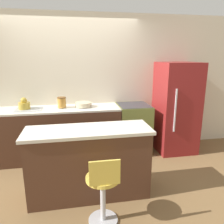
# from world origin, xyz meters

# --- Properties ---
(ground_plane) EXTENTS (14.00, 14.00, 0.00)m
(ground_plane) POSITION_xyz_m (0.00, 0.00, 0.00)
(ground_plane) COLOR brown
(wall_back) EXTENTS (8.00, 0.06, 2.60)m
(wall_back) POSITION_xyz_m (0.00, 0.66, 1.30)
(wall_back) COLOR beige
(wall_back) RESTS_ON ground_plane
(back_counter) EXTENTS (2.34, 0.61, 0.95)m
(back_counter) POSITION_xyz_m (-0.35, 0.33, 0.47)
(back_counter) COLOR #4C2D1E
(back_counter) RESTS_ON ground_plane
(kitchen_island) EXTENTS (1.62, 0.55, 0.94)m
(kitchen_island) POSITION_xyz_m (0.17, -0.89, 0.47)
(kitchen_island) COLOR #4C2D1E
(kitchen_island) RESTS_ON ground_plane
(oven_range) EXTENTS (0.59, 0.62, 0.95)m
(oven_range) POSITION_xyz_m (1.12, 0.32, 0.47)
(oven_range) COLOR olive
(oven_range) RESTS_ON ground_plane
(refrigerator) EXTENTS (0.72, 0.73, 1.72)m
(refrigerator) POSITION_xyz_m (1.96, 0.28, 0.86)
(refrigerator) COLOR maroon
(refrigerator) RESTS_ON ground_plane
(stool_chair) EXTENTS (0.37, 0.37, 0.84)m
(stool_chair) POSITION_xyz_m (0.28, -1.46, 0.41)
(stool_chair) COLOR #B7B7BC
(stool_chair) RESTS_ON ground_plane
(kettle) EXTENTS (0.19, 0.19, 0.20)m
(kettle) POSITION_xyz_m (-0.83, 0.35, 1.03)
(kettle) COLOR #B29333
(kettle) RESTS_ON back_counter
(mixing_bowl) EXTENTS (0.29, 0.29, 0.08)m
(mixing_bowl) POSITION_xyz_m (0.18, 0.35, 0.99)
(mixing_bowl) COLOR #C1B28E
(mixing_bowl) RESTS_ON back_counter
(canister_jar) EXTENTS (0.15, 0.15, 0.19)m
(canister_jar) POSITION_xyz_m (-0.20, 0.35, 1.04)
(canister_jar) COLOR #B77F33
(canister_jar) RESTS_ON back_counter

